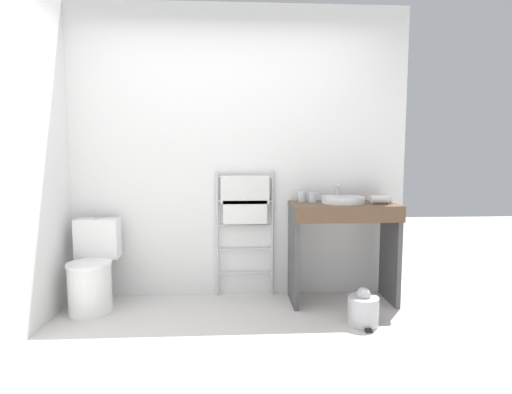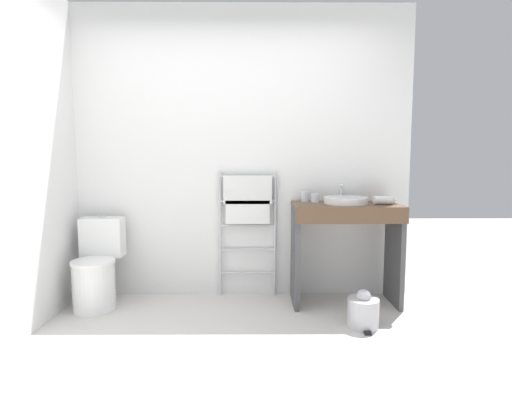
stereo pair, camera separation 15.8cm
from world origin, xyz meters
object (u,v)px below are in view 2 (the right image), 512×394
toilet (97,270)px  trash_bin (363,311)px  cup_near_wall (305,197)px  cup_near_edge (315,198)px  hair_dryer (384,200)px  sink_basin (346,200)px  towel_radiator (248,207)px

toilet → trash_bin: bearing=-11.3°
toilet → cup_near_wall: 1.92m
cup_near_edge → hair_dryer: cup_near_edge is taller
toilet → sink_basin: size_ratio=2.01×
cup_near_edge → hair_dryer: size_ratio=0.40×
trash_bin → towel_radiator: bearing=141.9°
towel_radiator → cup_near_wall: size_ratio=13.01×
towel_radiator → hair_dryer: 1.19m
cup_near_edge → hair_dryer: bearing=-16.4°
toilet → towel_radiator: size_ratio=0.66×
toilet → towel_radiator: 1.41m
trash_bin → sink_basin: bearing=93.3°
towel_radiator → cup_near_wall: towel_radiator is taller
towel_radiator → sink_basin: bearing=-11.3°
hair_dryer → trash_bin: hair_dryer is taller
hair_dryer → towel_radiator: bearing=168.5°
towel_radiator → hair_dryer: size_ratio=5.73×
cup_near_edge → trash_bin: cup_near_edge is taller
toilet → cup_near_edge: size_ratio=9.52×
cup_near_edge → hair_dryer: 0.58m
towel_radiator → cup_near_wall: bearing=-2.4°
towel_radiator → cup_near_edge: bearing=-6.9°
toilet → cup_near_wall: size_ratio=8.58×
cup_near_wall → cup_near_edge: bearing=-30.7°
sink_basin → cup_near_wall: 0.37m
cup_near_wall → trash_bin: cup_near_wall is taller
cup_near_edge → hair_dryer: (0.56, -0.16, -0.00)m
cup_near_wall → towel_radiator: bearing=177.6°
toilet → trash_bin: toilet is taller
toilet → towel_radiator: towel_radiator is taller
toilet → cup_near_edge: 2.00m
sink_basin → trash_bin: 0.95m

